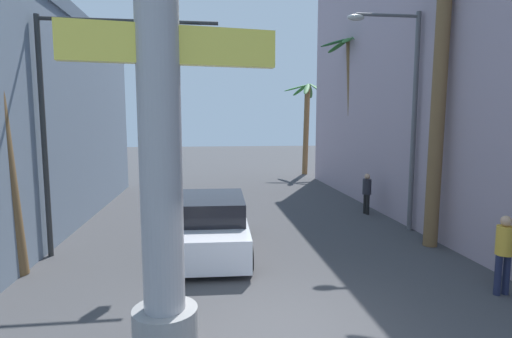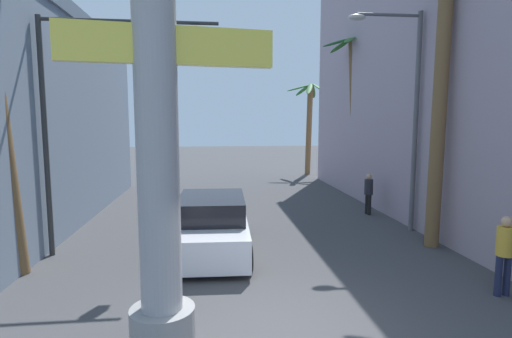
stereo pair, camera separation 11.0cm
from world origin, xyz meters
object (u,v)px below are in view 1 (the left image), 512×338
Objects in this scene: palm_tree_near_right at (440,53)px; pedestrian_by_sign at (504,249)px; street_lamp at (404,101)px; palm_tree_far_right at (307,116)px; pedestrian_mid_right at (367,191)px; car_lead at (211,225)px; neon_sign_pole at (158,34)px; palm_tree_mid_right at (351,93)px; traffic_light_mast at (95,92)px.

palm_tree_near_right reaches higher than pedestrian_by_sign.
palm_tree_far_right is (0.47, 14.55, -0.29)m from street_lamp.
car_lead is at bearing -148.25° from pedestrian_mid_right.
palm_tree_mid_right is at bearing 59.18° from neon_sign_pole.
car_lead is 8.09m from palm_tree_near_right.
palm_tree_mid_right is 12.37m from pedestrian_by_sign.
palm_tree_far_right is at bearing 70.08° from neon_sign_pole.
traffic_light_mast is 3.74× the size of pedestrian_by_sign.
traffic_light_mast is 1.32× the size of car_lead.
palm_tree_near_right reaches higher than palm_tree_far_right.
pedestrian_by_sign is at bearing -22.58° from traffic_light_mast.
palm_tree_mid_right is (0.60, 6.58, 0.74)m from street_lamp.
car_lead is 2.83× the size of pedestrian_by_sign.
palm_tree_far_right is (-0.13, 7.97, -1.04)m from palm_tree_mid_right.
palm_tree_near_right is 1.46× the size of palm_tree_far_right.
palm_tree_near_right is 16.23m from palm_tree_far_right.
pedestrian_mid_right is at bearing 22.17° from traffic_light_mast.
palm_tree_mid_right is at bearing 38.50° from traffic_light_mast.
traffic_light_mast is at bearing 178.59° from car_lead.
palm_tree_far_right reaches higher than car_lead.
neon_sign_pole is at bearing -169.68° from pedestrian_by_sign.
palm_tree_mid_right is (7.69, 12.89, 0.15)m from neon_sign_pole.
neon_sign_pole reaches higher than street_lamp.
palm_tree_near_right is at bearing -91.06° from palm_tree_far_right.
palm_tree_mid_right is 4.53× the size of pedestrian_by_sign.
pedestrian_mid_right is (-0.75, -4.15, -4.12)m from palm_tree_mid_right.
neon_sign_pole is at bearing -109.92° from palm_tree_far_right.
traffic_light_mast is at bearing 178.27° from palm_tree_near_right.
neon_sign_pole is 5.74× the size of pedestrian_by_sign.
palm_tree_mid_right is (0.43, 8.17, -0.53)m from palm_tree_near_right.
palm_tree_far_right is at bearing 90.93° from palm_tree_mid_right.
pedestrian_by_sign is at bearing -92.97° from street_lamp.
street_lamp is 4.16m from pedestrian_mid_right.
pedestrian_by_sign reaches higher than car_lead.
street_lamp is at bearing -91.86° from palm_tree_far_right.
palm_tree_near_right is (7.26, 4.72, 0.68)m from neon_sign_pole.
street_lamp reaches higher than palm_tree_far_right.
traffic_light_mast is 10.49m from pedestrian_mid_right.
palm_tree_near_right is 5.38× the size of pedestrian_by_sign.
car_lead is 7.24m from pedestrian_mid_right.
neon_sign_pole reaches higher than pedestrian_by_sign.
neon_sign_pole reaches higher than palm_tree_near_right.
car_lead is 7.08m from pedestrian_by_sign.
pedestrian_by_sign is at bearing -90.85° from pedestrian_mid_right.
neon_sign_pole is at bearing -138.29° from street_lamp.
pedestrian_by_sign is 1.05× the size of pedestrian_mid_right.
car_lead is 11.39m from palm_tree_mid_right.
palm_tree_far_right is at bearing 88.94° from palm_tree_near_right.
traffic_light_mast is 1.01× the size of palm_tree_far_right.
traffic_light_mast reaches higher than car_lead.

